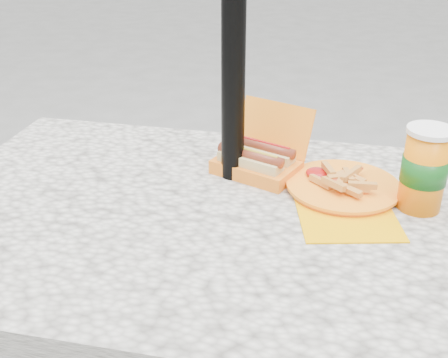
% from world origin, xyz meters
% --- Properties ---
extents(picnic_table, '(1.20, 0.80, 0.75)m').
position_xyz_m(picnic_table, '(0.00, 0.00, 0.64)').
color(picnic_table, beige).
rests_on(picnic_table, ground).
extents(umbrella_pole, '(0.05, 0.05, 2.20)m').
position_xyz_m(umbrella_pole, '(0.00, 0.16, 1.10)').
color(umbrella_pole, black).
rests_on(umbrella_pole, ground).
extents(hotdog_box, '(0.23, 0.22, 0.14)m').
position_xyz_m(hotdog_box, '(0.05, 0.19, 0.78)').
color(hotdog_box, orange).
rests_on(hotdog_box, picnic_table).
extents(fries_plate, '(0.25, 0.34, 0.04)m').
position_xyz_m(fries_plate, '(0.24, 0.13, 0.76)').
color(fries_plate, '#EFA200').
rests_on(fries_plate, picnic_table).
extents(soda_cup, '(0.09, 0.09, 0.17)m').
position_xyz_m(soda_cup, '(0.39, 0.10, 0.84)').
color(soda_cup, orange).
rests_on(soda_cup, picnic_table).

